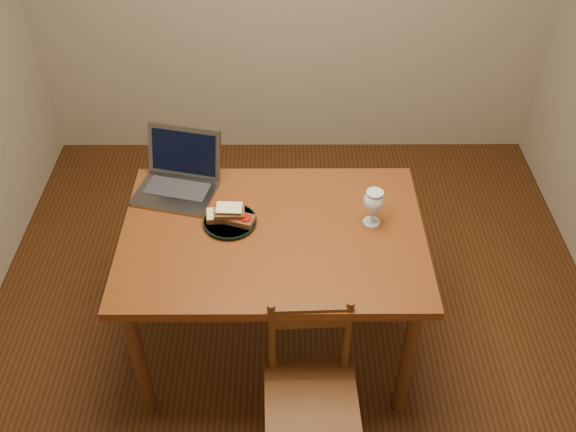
{
  "coord_description": "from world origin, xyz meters",
  "views": [
    {
      "loc": [
        -0.04,
        -2.11,
        2.61
      ],
      "look_at": [
        -0.03,
        -0.06,
        0.8
      ],
      "focal_mm": 40.0,
      "sensor_mm": 36.0,
      "label": 1
    }
  ],
  "objects_px": {
    "chair": "(311,385)",
    "milk_glass": "(373,207)",
    "plate": "(230,222)",
    "laptop": "(179,174)",
    "table": "(273,247)"
  },
  "relations": [
    {
      "from": "table",
      "to": "milk_glass",
      "type": "bearing_deg",
      "value": 8.1
    },
    {
      "from": "plate",
      "to": "milk_glass",
      "type": "xyz_separation_m",
      "value": [
        0.61,
        0.0,
        0.08
      ]
    },
    {
      "from": "chair",
      "to": "plate",
      "type": "height_order",
      "value": "plate"
    },
    {
      "from": "chair",
      "to": "milk_glass",
      "type": "xyz_separation_m",
      "value": [
        0.28,
        0.61,
        0.4
      ]
    },
    {
      "from": "milk_glass",
      "to": "chair",
      "type": "bearing_deg",
      "value": -114.21
    },
    {
      "from": "table",
      "to": "laptop",
      "type": "relative_size",
      "value": 3.13
    },
    {
      "from": "chair",
      "to": "laptop",
      "type": "distance_m",
      "value": 1.12
    },
    {
      "from": "table",
      "to": "laptop",
      "type": "xyz_separation_m",
      "value": [
        -0.43,
        0.32,
        0.15
      ]
    },
    {
      "from": "plate",
      "to": "laptop",
      "type": "height_order",
      "value": "laptop"
    },
    {
      "from": "chair",
      "to": "milk_glass",
      "type": "distance_m",
      "value": 0.78
    },
    {
      "from": "laptop",
      "to": "plate",
      "type": "bearing_deg",
      "value": -33.5
    },
    {
      "from": "chair",
      "to": "plate",
      "type": "relative_size",
      "value": 1.7
    },
    {
      "from": "plate",
      "to": "laptop",
      "type": "bearing_deg",
      "value": 132.85
    },
    {
      "from": "chair",
      "to": "milk_glass",
      "type": "relative_size",
      "value": 2.27
    },
    {
      "from": "table",
      "to": "plate",
      "type": "bearing_deg",
      "value": 162.82
    }
  ]
}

